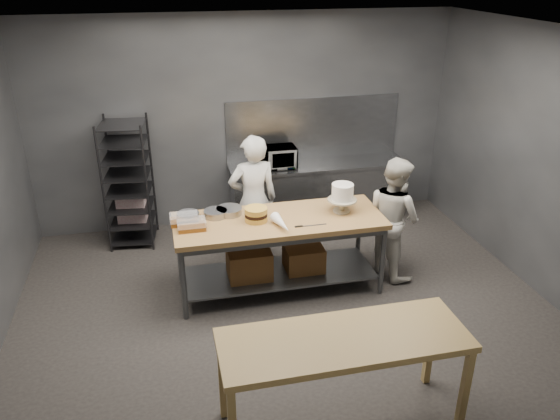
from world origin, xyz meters
name	(u,v)px	position (x,y,z in m)	size (l,w,h in m)	color
ground	(286,309)	(0.00, 0.00, 0.00)	(6.00, 6.00, 0.00)	black
back_wall	(246,122)	(0.00, 2.50, 1.50)	(6.00, 0.04, 3.00)	#4C4F54
work_table	(276,246)	(-0.01, 0.46, 0.57)	(2.40, 0.90, 0.92)	brown
near_counter	(344,346)	(0.05, -1.73, 0.81)	(2.00, 0.70, 0.90)	olive
back_counter	(317,192)	(1.00, 2.18, 0.45)	(2.60, 0.60, 0.90)	slate
splashback_panel	(313,128)	(1.00, 2.48, 1.35)	(2.60, 0.02, 0.90)	slate
speed_rack	(129,184)	(-1.69, 2.10, 0.86)	(0.67, 0.72, 1.75)	black
chef_behind	(253,201)	(-0.15, 1.18, 0.85)	(0.62, 0.41, 1.71)	silver
chef_right	(393,217)	(1.46, 0.51, 0.76)	(0.74, 0.58, 1.52)	silver
microwave	(277,157)	(0.38, 2.18, 1.05)	(0.54, 0.37, 0.30)	black
frosted_cake_stand	(342,194)	(0.78, 0.49, 1.14)	(0.34, 0.34, 0.34)	#B5AC91
layer_cake	(256,214)	(-0.24, 0.47, 1.00)	(0.26, 0.26, 0.16)	gold
cake_pans	(213,213)	(-0.70, 0.70, 0.96)	(0.75, 0.32, 0.07)	gray
piping_bag	(282,224)	(-0.01, 0.21, 0.98)	(0.12, 0.12, 0.38)	white
offset_spatula	(306,226)	(0.27, 0.20, 0.93)	(0.36, 0.02, 0.02)	slate
pastry_clamshells	(188,222)	(-1.01, 0.49, 0.98)	(0.38, 0.37, 0.11)	#93561D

